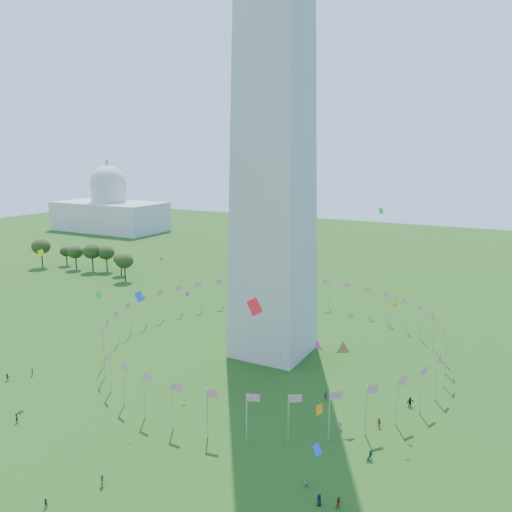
# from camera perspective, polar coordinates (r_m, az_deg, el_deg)

# --- Properties ---
(ground) EXTENTS (600.00, 600.00, 0.00)m
(ground) POSITION_cam_1_polar(r_m,az_deg,el_deg) (88.66, -13.66, -21.54)
(ground) COLOR #1A430F
(ground) RESTS_ON ground
(flag_ring) EXTENTS (80.24, 80.24, 9.00)m
(flag_ring) POSITION_cam_1_polar(r_m,az_deg,el_deg) (123.96, 1.95, -8.94)
(flag_ring) COLOR silver
(flag_ring) RESTS_ON ground
(capitol_building) EXTENTS (70.00, 35.00, 46.00)m
(capitol_building) POSITION_cam_1_polar(r_m,az_deg,el_deg) (330.02, -16.48, 6.79)
(capitol_building) COLOR beige
(capitol_building) RESTS_ON ground
(crowd) EXTENTS (80.00, 70.63, 1.96)m
(crowd) POSITION_cam_1_polar(r_m,az_deg,el_deg) (87.20, -7.28, -21.20)
(crowd) COLOR #183D21
(crowd) RESTS_ON ground
(kites_aloft) EXTENTS (124.69, 78.69, 34.09)m
(kites_aloft) POSITION_cam_1_polar(r_m,az_deg,el_deg) (92.65, -0.33, -8.78)
(kites_aloft) COLOR #CC2699
(kites_aloft) RESTS_ON ground
(tree_line_west) EXTENTS (55.71, 15.62, 12.13)m
(tree_line_west) POSITION_cam_1_polar(r_m,az_deg,el_deg) (218.10, -18.90, -0.30)
(tree_line_west) COLOR #334A18
(tree_line_west) RESTS_ON ground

